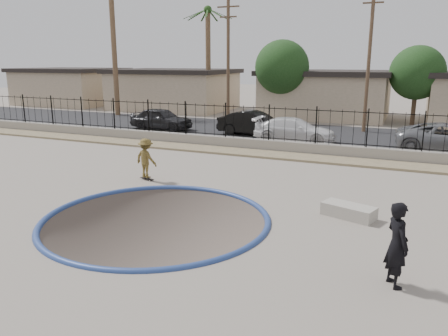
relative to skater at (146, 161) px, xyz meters
name	(u,v)px	position (x,y,z in m)	size (l,w,h in m)	color
ground	(277,164)	(2.80, 9.21, -1.91)	(120.00, 120.00, 2.20)	gray
bowl_pit	(156,220)	(2.80, -3.79, -0.81)	(6.84, 6.84, 1.80)	#483E37
coping_ring	(156,220)	(2.80, -3.79, -0.81)	(7.04, 7.04, 0.20)	navy
rock_strip	(262,154)	(2.80, 6.41, -0.75)	(42.00, 1.60, 0.11)	#978763
retaining_wall	(268,146)	(2.80, 7.51, -0.51)	(42.00, 0.45, 0.60)	gray
fence	(269,123)	(2.80, 7.51, 0.69)	(40.00, 0.04, 1.80)	black
street	(298,132)	(2.80, 14.21, -0.79)	(90.00, 8.00, 0.04)	black
house_west_far	(71,86)	(-25.20, 23.71, 1.17)	(10.60, 8.60, 3.90)	tan
house_west	(174,89)	(-12.20, 23.71, 1.17)	(11.60, 8.60, 3.90)	tan
house_center	(326,93)	(2.80, 23.71, 1.17)	(10.60, 8.60, 3.90)	tan
palm_left	(112,21)	(-14.20, 17.21, 7.15)	(2.30, 2.30, 11.30)	brown
palm_mid	(208,37)	(-7.20, 21.21, 5.88)	(2.30, 2.30, 9.30)	brown
utility_pole_left	(228,61)	(-3.20, 16.21, 3.90)	(1.70, 0.24, 9.00)	#473323
utility_pole_mid	(369,57)	(6.80, 16.21, 4.15)	(1.70, 0.24, 9.50)	#473323
street_tree_left	(282,67)	(-0.20, 20.21, 3.38)	(4.32, 4.32, 6.36)	#473323
street_tree_mid	(417,73)	(9.80, 21.21, 3.03)	(3.96, 3.96, 5.83)	#473323
skater	(146,161)	(0.00, 0.00, 0.00)	(1.04, 0.60, 1.61)	olive
skateboard	(147,179)	(0.00, 0.00, -0.76)	(0.73, 0.38, 0.06)	black
videographer	(397,245)	(9.67, -5.20, 0.14)	(0.69, 0.45, 1.89)	black
concrete_ledge	(349,211)	(8.19, -1.24, -0.61)	(1.60, 0.70, 0.40)	#9F998D
car_a	(161,119)	(-6.32, 11.60, -0.02)	(1.78, 4.41, 1.50)	black
car_b	(254,123)	(0.48, 11.82, 0.00)	(1.64, 4.69, 1.54)	black
car_c	(295,130)	(3.42, 10.61, -0.07)	(1.96, 4.83, 1.40)	white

